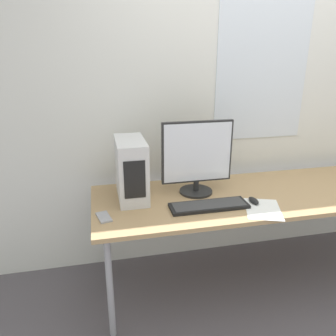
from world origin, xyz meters
The scene contains 9 objects.
ground_plane centered at (0.00, 0.00, 0.00)m, with size 14.00×14.00×0.00m, color #565156.
wall_back centered at (0.00, 0.88, 1.35)m, with size 8.00×0.07×2.70m.
desk centered at (0.00, 0.38, 0.69)m, with size 2.52×0.75×0.73m.
pc_tower centered at (-0.99, 0.49, 0.93)m, with size 0.19×0.39×0.40m.
monitor_main centered at (-0.55, 0.47, 0.99)m, with size 0.48×0.23×0.50m.
keyboard centered at (-0.53, 0.23, 0.74)m, with size 0.50×0.16×0.02m.
mouse centered at (-0.23, 0.24, 0.75)m, with size 0.05×0.11×0.03m.
cell_phone centered at (-1.19, 0.24, 0.74)m, with size 0.10×0.15×0.01m.
paper_sheet_left centered at (-0.21, 0.14, 0.73)m, with size 0.30×0.35×0.00m.
Camera 1 is at (-1.19, -1.53, 1.66)m, focal length 35.00 mm.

